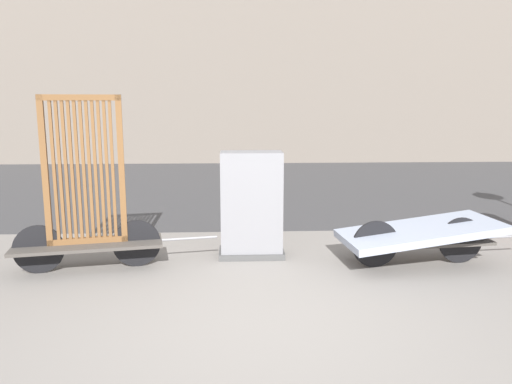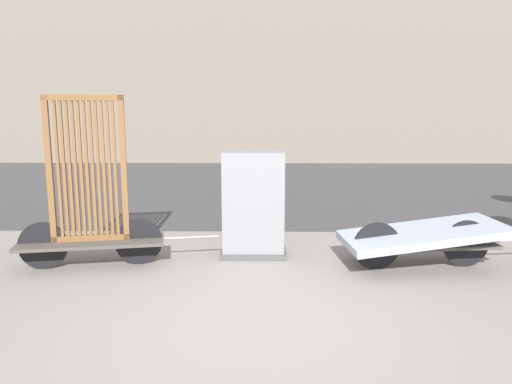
{
  "view_description": "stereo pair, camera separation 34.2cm",
  "coord_description": "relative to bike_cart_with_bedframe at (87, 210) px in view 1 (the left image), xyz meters",
  "views": [
    {
      "loc": [
        -0.26,
        -4.35,
        2.03
      ],
      "look_at": [
        0.0,
        1.58,
        0.95
      ],
      "focal_mm": 35.0,
      "sensor_mm": 36.0,
      "label": 1
    },
    {
      "loc": [
        0.08,
        -4.36,
        2.03
      ],
      "look_at": [
        0.0,
        1.58,
        0.95
      ],
      "focal_mm": 35.0,
      "sensor_mm": 36.0,
      "label": 2
    }
  ],
  "objects": [
    {
      "name": "utility_cabinet",
      "position": [
        2.0,
        0.46,
        -0.09
      ],
      "size": [
        0.86,
        0.48,
        1.39
      ],
      "color": "#4C4C4C",
      "rests_on": "ground_plane"
    },
    {
      "name": "bike_cart_with_bedframe",
      "position": [
        0.0,
        0.0,
        0.0
      ],
      "size": [
        2.47,
        0.89,
        2.11
      ],
      "rotation": [
        0.0,
        0.0,
        0.19
      ],
      "color": "#4C4742",
      "rests_on": "ground_plane"
    },
    {
      "name": "road_strip",
      "position": [
        2.04,
        6.12,
        -0.74
      ],
      "size": [
        56.0,
        8.83,
        0.01
      ],
      "color": "#424244",
      "rests_on": "ground_plane"
    },
    {
      "name": "ground_plane",
      "position": [
        2.04,
        -1.58,
        -0.74
      ],
      "size": [
        60.0,
        60.0,
        0.0
      ],
      "primitive_type": "plane",
      "color": "gray"
    },
    {
      "name": "bike_cart_with_mattress",
      "position": [
        4.08,
        -0.0,
        -0.35
      ],
      "size": [
        2.58,
        1.15,
        0.59
      ],
      "rotation": [
        0.0,
        0.0,
        0.11
      ],
      "color": "#4C4742",
      "rests_on": "ground_plane"
    }
  ]
}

